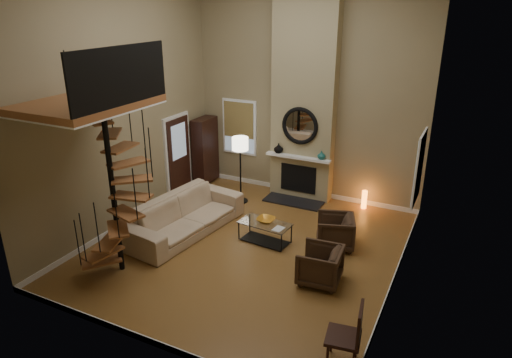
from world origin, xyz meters
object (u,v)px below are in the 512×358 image
at_px(armchair_near, 339,231).
at_px(coffee_table, 265,230).
at_px(hutch, 205,150).
at_px(sofa, 185,215).
at_px(accent_lamp, 364,199).
at_px(side_chair, 350,334).
at_px(floor_lamp, 240,149).
at_px(armchair_far, 324,266).

height_order(armchair_near, coffee_table, armchair_near).
distance_m(hutch, sofa, 3.03).
xyz_separation_m(accent_lamp, side_chair, (1.08, -5.28, 0.28)).
distance_m(hutch, accent_lamp, 4.52).
relative_size(hutch, floor_lamp, 1.06).
height_order(sofa, floor_lamp, floor_lamp).
xyz_separation_m(sofa, armchair_near, (3.27, 0.83, -0.04)).
relative_size(hutch, armchair_near, 2.36).
relative_size(armchair_near, armchair_far, 1.00).
distance_m(armchair_far, coffee_table, 1.84).
bearing_deg(hutch, coffee_table, -39.01).
distance_m(floor_lamp, side_chair, 5.98).
distance_m(sofa, accent_lamp, 4.41).
bearing_deg(side_chair, accent_lamp, 101.56).
bearing_deg(armchair_near, floor_lamp, -130.33).
bearing_deg(floor_lamp, armchair_near, -21.55).
height_order(armchair_near, floor_lamp, floor_lamp).
relative_size(hutch, armchair_far, 2.37).
bearing_deg(armchair_near, accent_lamp, 160.57).
bearing_deg(floor_lamp, hutch, 153.41).
bearing_deg(hutch, armchair_near, -23.32).
height_order(floor_lamp, accent_lamp, floor_lamp).
height_order(hutch, coffee_table, hutch).
distance_m(armchair_far, floor_lamp, 4.13).
bearing_deg(armchair_far, armchair_near, -179.39).
xyz_separation_m(hutch, floor_lamp, (1.52, -0.76, 0.46)).
height_order(hutch, sofa, hutch).
height_order(hutch, armchair_far, hutch).
distance_m(armchair_near, coffee_table, 1.55).
bearing_deg(armchair_far, accent_lamp, 176.82).
height_order(coffee_table, accent_lamp, accent_lamp).
bearing_deg(coffee_table, armchair_far, -29.57).
relative_size(sofa, accent_lamp, 6.37).
bearing_deg(sofa, floor_lamp, -2.32).
xyz_separation_m(hutch, side_chair, (5.54, -5.09, -0.42)).
relative_size(armchair_far, floor_lamp, 0.45).
xyz_separation_m(armchair_far, side_chair, (0.97, -1.77, 0.17)).
relative_size(coffee_table, side_chair, 1.14).
distance_m(hutch, side_chair, 7.54).
relative_size(accent_lamp, side_chair, 0.46).
bearing_deg(side_chair, sofa, 151.75).
bearing_deg(sofa, hutch, 30.63).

